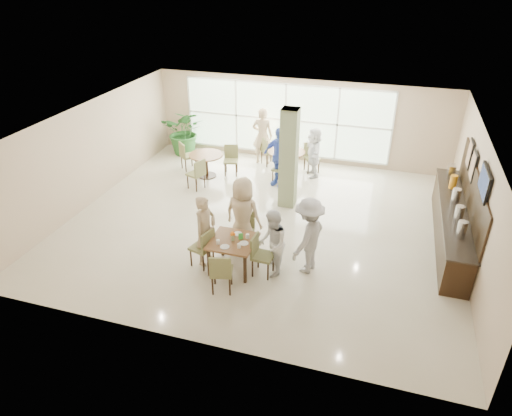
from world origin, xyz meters
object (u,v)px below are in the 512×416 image
(round_table_left, at_px, (206,160))
(round_table_right, at_px, (286,156))
(buffet_counter, at_px, (452,221))
(teen_standing, at_px, (309,236))
(teen_left, at_px, (205,231))
(teen_right, at_px, (272,243))
(main_table, at_px, (233,244))
(potted_plant, at_px, (185,131))
(adult_a, at_px, (279,157))
(teen_far, at_px, (243,215))
(adult_b, at_px, (314,152))
(adult_standing, at_px, (262,136))

(round_table_left, relative_size, round_table_right, 0.90)
(buffet_counter, relative_size, teen_standing, 2.62)
(teen_left, height_order, teen_right, teen_left)
(main_table, relative_size, potted_plant, 0.60)
(round_table_left, bearing_deg, teen_right, -52.41)
(teen_right, distance_m, adult_a, 4.54)
(teen_right, distance_m, teen_standing, 0.81)
(buffet_counter, bearing_deg, adult_a, 159.03)
(buffet_counter, distance_m, teen_left, 6.01)
(round_table_left, bearing_deg, buffet_counter, -13.99)
(main_table, bearing_deg, teen_standing, 15.53)
(teen_far, xyz_separation_m, teen_right, (0.92, -0.75, -0.15))
(teen_left, relative_size, adult_b, 1.05)
(buffet_counter, bearing_deg, round_table_right, 149.89)
(round_table_left, bearing_deg, adult_b, 18.01)
(potted_plant, height_order, teen_left, teen_left)
(round_table_left, height_order, teen_standing, teen_standing)
(potted_plant, height_order, teen_right, potted_plant)
(potted_plant, distance_m, adult_a, 4.09)
(teen_left, xyz_separation_m, adult_standing, (-0.42, 5.96, 0.13))
(teen_far, distance_m, adult_standing, 5.29)
(round_table_right, bearing_deg, adult_standing, 150.09)
(teen_left, relative_size, teen_right, 1.08)
(adult_b, bearing_deg, teen_left, -37.39)
(teen_standing, height_order, adult_standing, adult_standing)
(potted_plant, relative_size, adult_b, 1.04)
(teen_right, bearing_deg, main_table, -101.45)
(main_table, bearing_deg, round_table_right, 91.18)
(teen_far, relative_size, adult_b, 1.17)
(round_table_right, distance_m, teen_right, 5.47)
(teen_left, bearing_deg, buffet_counter, -46.59)
(round_table_left, distance_m, round_table_right, 2.58)
(buffet_counter, distance_m, potted_plant, 9.30)
(round_table_left, distance_m, teen_standing, 5.74)
(teen_right, bearing_deg, round_table_left, -160.26)
(potted_plant, height_order, adult_b, potted_plant)
(potted_plant, distance_m, teen_left, 6.79)
(round_table_left, xyz_separation_m, teen_standing, (4.08, -4.02, 0.33))
(teen_left, xyz_separation_m, teen_far, (0.63, 0.77, 0.09))
(teen_right, bearing_deg, adult_standing, -179.58)
(teen_far, bearing_deg, adult_a, -80.25)
(teen_left, height_order, teen_far, teen_far)
(teen_far, bearing_deg, round_table_left, -47.43)
(buffet_counter, relative_size, adult_standing, 2.43)
(teen_right, xyz_separation_m, teen_standing, (0.72, 0.35, 0.12))
(teen_left, xyz_separation_m, adult_b, (1.43, 5.44, -0.04))
(round_table_left, bearing_deg, teen_far, -55.96)
(potted_plant, relative_size, teen_left, 0.99)
(teen_right, bearing_deg, adult_b, 163.36)
(main_table, xyz_separation_m, adult_standing, (-1.09, 6.04, 0.30))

